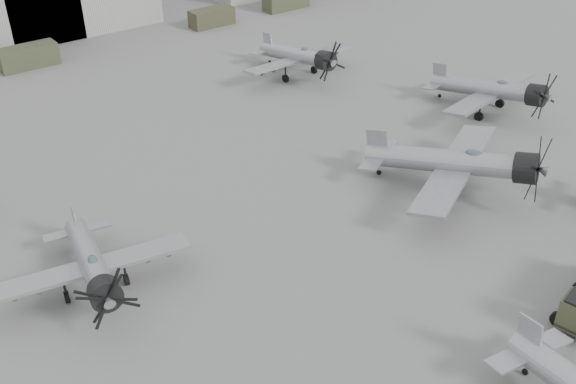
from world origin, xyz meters
name	(u,v)px	position (x,y,z in m)	size (l,w,h in m)	color
ground	(423,313)	(0.00, 0.00, 0.00)	(220.00, 220.00, 0.00)	#5F5F5C
support_truck_3	(28,57)	(-4.27, 50.00, 1.12)	(5.89, 2.20, 2.23)	#393E28
support_truck_5	(212,17)	(17.92, 50.00, 1.03)	(5.44, 2.20, 2.05)	#393925
aircraft_mid_1	(93,266)	(-13.40, 12.49, 2.03)	(11.26, 10.14, 4.47)	gray
aircraft_mid_2	(462,163)	(11.12, 6.77, 2.54)	(13.62, 12.35, 5.58)	#919499
aircraft_mid_3	(495,90)	(23.97, 13.61, 2.25)	(12.47, 11.22, 4.95)	gray
aircraft_far_1	(301,56)	(16.00, 30.49, 2.22)	(12.10, 10.89, 4.87)	#9B9DA4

